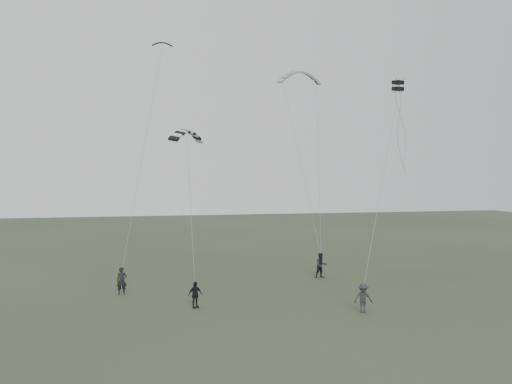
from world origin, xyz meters
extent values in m
plane|color=#303F28|center=(0.00, 0.00, 0.00)|extent=(140.00, 140.00, 0.00)
imported|color=black|center=(-8.38, 4.67, 0.93)|extent=(0.72, 0.51, 1.86)
imported|color=black|center=(6.65, 7.15, 0.98)|extent=(1.06, 0.89, 1.96)
imported|color=black|center=(-3.81, 0.27, 0.80)|extent=(1.02, 0.76, 1.61)
imported|color=#2B2C30|center=(5.76, -2.83, 0.86)|extent=(1.20, 0.80, 1.73)
camera|label=1|loc=(-6.31, -29.91, 8.11)|focal=35.00mm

